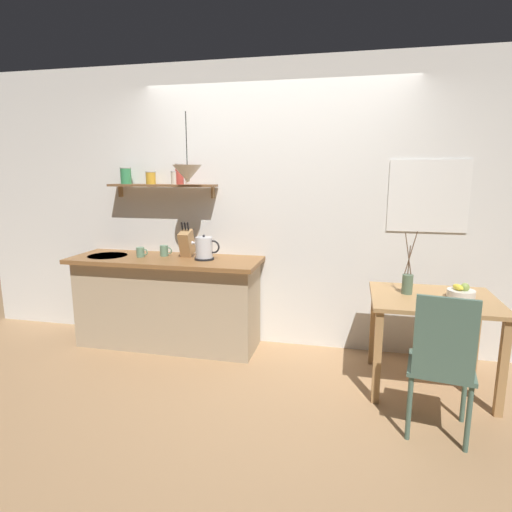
% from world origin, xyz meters
% --- Properties ---
extents(ground_plane, '(14.00, 14.00, 0.00)m').
position_xyz_m(ground_plane, '(0.00, 0.00, 0.00)').
color(ground_plane, '#A87F56').
extents(back_wall, '(6.80, 0.11, 2.70)m').
position_xyz_m(back_wall, '(0.20, 0.65, 1.35)').
color(back_wall, white).
rests_on(back_wall, ground_plane).
extents(kitchen_counter, '(1.83, 0.63, 0.88)m').
position_xyz_m(kitchen_counter, '(-1.00, 0.32, 0.45)').
color(kitchen_counter, tan).
rests_on(kitchen_counter, ground_plane).
extents(wall_shelf, '(1.08, 0.20, 0.33)m').
position_xyz_m(wall_shelf, '(-1.14, 0.49, 1.60)').
color(wall_shelf, brown).
extents(dining_table, '(0.94, 0.78, 0.74)m').
position_xyz_m(dining_table, '(1.37, -0.02, 0.62)').
color(dining_table, tan).
rests_on(dining_table, ground_plane).
extents(dining_chair_near, '(0.46, 0.47, 0.97)m').
position_xyz_m(dining_chair_near, '(1.31, -0.71, 0.53)').
color(dining_chair_near, '#4C6B5B').
rests_on(dining_chair_near, ground_plane).
extents(fruit_bowl, '(0.20, 0.20, 0.12)m').
position_xyz_m(fruit_bowl, '(1.56, 0.00, 0.79)').
color(fruit_bowl, silver).
rests_on(fruit_bowl, dining_table).
extents(twig_vase, '(0.09, 0.08, 0.50)m').
position_xyz_m(twig_vase, '(1.17, 0.04, 0.83)').
color(twig_vase, '#567056').
rests_on(twig_vase, dining_table).
extents(electric_kettle, '(0.27, 0.18, 0.23)m').
position_xyz_m(electric_kettle, '(-0.61, 0.31, 0.99)').
color(electric_kettle, black).
rests_on(electric_kettle, kitchen_counter).
extents(knife_block, '(0.10, 0.21, 0.34)m').
position_xyz_m(knife_block, '(-0.81, 0.39, 1.02)').
color(knife_block, tan).
rests_on(knife_block, kitchen_counter).
extents(coffee_mug_by_sink, '(0.12, 0.08, 0.09)m').
position_xyz_m(coffee_mug_by_sink, '(-1.25, 0.29, 0.93)').
color(coffee_mug_by_sink, slate).
rests_on(coffee_mug_by_sink, kitchen_counter).
extents(coffee_mug_spare, '(0.12, 0.08, 0.10)m').
position_xyz_m(coffee_mug_spare, '(-1.04, 0.38, 0.94)').
color(coffee_mug_spare, slate).
rests_on(coffee_mug_spare, kitchen_counter).
extents(pendant_lamp, '(0.26, 0.26, 0.61)m').
position_xyz_m(pendant_lamp, '(-0.72, 0.23, 1.68)').
color(pendant_lamp, black).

